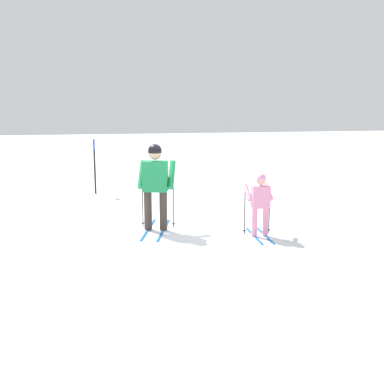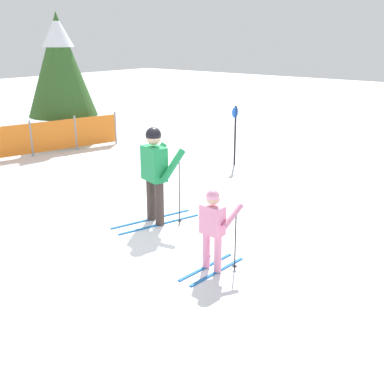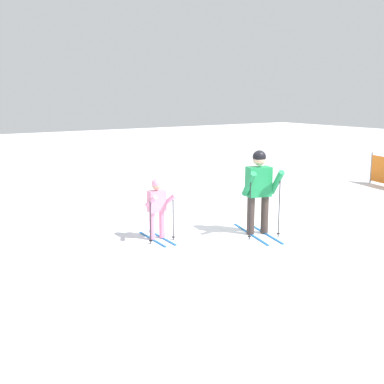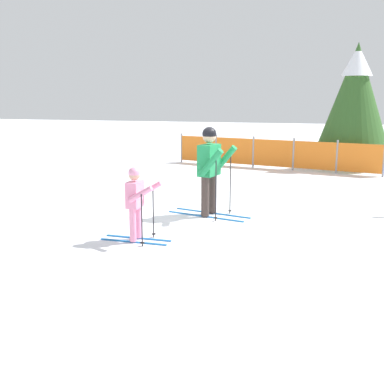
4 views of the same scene
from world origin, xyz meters
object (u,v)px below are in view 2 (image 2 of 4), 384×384
at_px(skier_adult, 155,167).
at_px(conifer_far, 60,63).
at_px(skier_child, 213,223).
at_px(safety_fence, 7,142).
at_px(trail_marker, 235,129).

xyz_separation_m(skier_adult, conifer_far, (3.23, 7.08, 1.39)).
height_order(skier_child, safety_fence, skier_child).
distance_m(safety_fence, trail_marker, 6.19).
height_order(skier_adult, safety_fence, skier_adult).
relative_size(skier_adult, conifer_far, 0.45).
bearing_deg(skier_child, skier_adult, 69.50).
bearing_deg(safety_fence, trail_marker, -55.64).
relative_size(safety_fence, trail_marker, 4.21).
bearing_deg(skier_child, trail_marker, 34.74).
bearing_deg(trail_marker, safety_fence, 124.36).
relative_size(skier_adult, safety_fence, 0.27).
xyz_separation_m(skier_adult, trail_marker, (4.26, 1.22, -0.10)).
xyz_separation_m(safety_fence, conifer_far, (2.46, 0.76, 1.93)).
distance_m(skier_child, safety_fence, 8.41).
bearing_deg(conifer_far, skier_child, -114.31).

